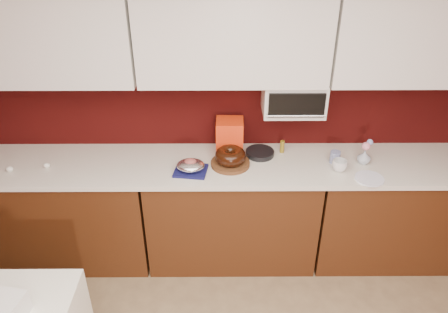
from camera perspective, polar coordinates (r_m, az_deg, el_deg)
wall_back at (r=3.42m, az=1.03°, el=6.84°), size 4.00×0.02×2.50m
base_cabinet_left at (r=3.79m, az=-19.72°, el=-6.96°), size 1.31×0.58×0.86m
base_cabinet_center at (r=3.58m, az=1.01°, el=-7.31°), size 1.31×0.58×0.86m
base_cabinet_right at (r=3.85m, az=21.43°, el=-6.74°), size 1.31×0.58×0.86m
countertop at (r=3.32m, az=1.08°, el=-1.19°), size 4.00×0.62×0.04m
upper_cabinet_left at (r=3.31m, az=-23.37°, el=14.60°), size 1.31×0.33×0.70m
upper_cabinet_center at (r=3.07m, az=1.20°, el=15.87°), size 1.31×0.33×0.70m
upper_cabinet_right at (r=3.37m, az=25.27°, el=14.46°), size 1.31×0.33×0.70m
toaster_oven at (r=3.28m, az=9.06°, el=7.74°), size 0.45×0.30×0.25m
toaster_oven_door at (r=3.14m, az=9.47°, el=6.60°), size 0.40×0.02×0.18m
toaster_oven_handle at (r=3.15m, az=9.40°, el=5.24°), size 0.42×0.02×0.02m
cake_base at (r=3.28m, az=0.83°, el=-0.92°), size 0.38×0.38×0.03m
bundt_cake at (r=3.25m, az=0.84°, el=0.08°), size 0.28×0.28×0.09m
navy_towel at (r=3.22m, az=-4.36°, el=-1.85°), size 0.26×0.23×0.02m
foil_ham_nest at (r=3.19m, az=-4.39°, el=-1.16°), size 0.23×0.20×0.08m
roasted_ham at (r=3.18m, az=-4.41°, el=-0.78°), size 0.10×0.08×0.06m
pandoro_box at (r=3.38m, az=0.74°, el=2.58°), size 0.21×0.19×0.28m
dark_pan at (r=3.42m, az=4.71°, el=0.47°), size 0.28×0.28×0.04m
coffee_mug at (r=3.31m, az=14.87°, el=-1.01°), size 0.12×0.12×0.11m
blue_jar at (r=3.40m, az=14.29°, el=-0.08°), size 0.10×0.10×0.09m
flower_vase at (r=3.45m, az=17.84°, el=0.03°), size 0.10×0.10×0.12m
flower_pink at (r=3.41m, az=18.07°, el=1.31°), size 0.06×0.06×0.06m
flower_blue at (r=3.42m, az=18.52°, el=1.79°), size 0.05×0.05×0.05m
china_plate at (r=3.29m, az=18.46°, el=-2.74°), size 0.27×0.27×0.01m
amber_bottle at (r=3.46m, az=7.60°, el=1.27°), size 0.04×0.04×0.10m
egg_left at (r=3.57m, az=-26.20°, el=-1.46°), size 0.06×0.05×0.04m
egg_right at (r=3.51m, az=-22.15°, el=-1.09°), size 0.06×0.05×0.04m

